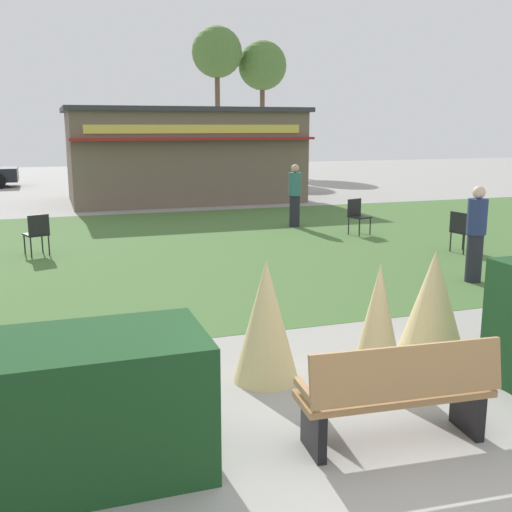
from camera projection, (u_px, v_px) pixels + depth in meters
ground_plane at (398, 465)px, 5.02m from camera, size 80.00×80.00×0.00m
lawn_patch at (173, 249)px, 13.79m from camera, size 36.00×12.00×0.01m
park_bench at (398, 393)px, 5.23m from camera, size 1.73×0.64×0.95m
hedge_left at (46, 412)px, 4.72m from camera, size 2.47×1.10×1.11m
ornamental_grass_behind_left at (378, 322)px, 6.63m from camera, size 0.58×0.58×1.28m
ornamental_grass_behind_right at (266, 321)px, 6.58m from camera, size 0.71×0.71×1.33m
ornamental_grass_behind_center at (433, 300)px, 7.54m from camera, size 0.79×0.79×1.24m
food_kiosk at (184, 154)px, 22.52m from camera, size 8.35×4.85×3.32m
cafe_chair_west at (357, 214)px, 15.57m from camera, size 0.55×0.55×0.89m
cafe_chair_east at (461, 229)px, 13.30m from camera, size 0.51×0.51×0.89m
cafe_chair_center at (37, 231)px, 12.97m from camera, size 0.57×0.57×0.89m
person_strolling at (476, 234)px, 10.74m from camera, size 0.34×0.34×1.69m
person_standing at (295, 195)px, 16.68m from camera, size 0.34×0.34×1.69m
tree_left_bg at (217, 53)px, 34.36m from camera, size 2.80×2.80×8.11m
tree_right_bg at (262, 67)px, 35.77m from camera, size 2.80×2.80×7.51m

